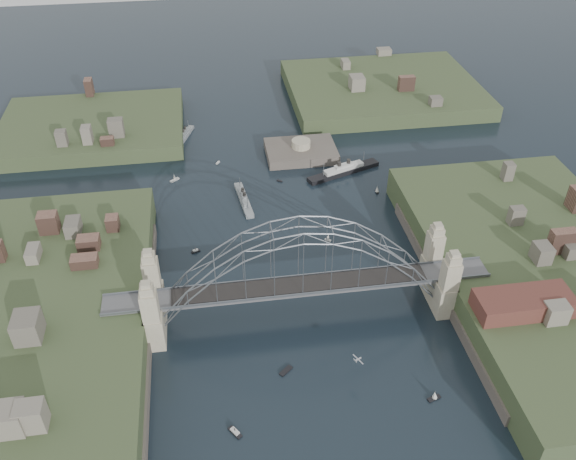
# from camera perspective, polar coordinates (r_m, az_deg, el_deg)

# --- Properties ---
(ground) EXTENTS (500.00, 500.00, 0.00)m
(ground) POSITION_cam_1_polar(r_m,az_deg,el_deg) (136.00, 1.14, -7.89)
(ground) COLOR black
(ground) RESTS_ON ground
(bridge) EXTENTS (84.00, 13.80, 24.60)m
(bridge) POSITION_cam_1_polar(r_m,az_deg,el_deg) (127.64, 1.21, -3.95)
(bridge) COLOR #555558
(bridge) RESTS_ON ground
(shore_west) EXTENTS (50.50, 90.00, 12.00)m
(shore_west) POSITION_cam_1_polar(r_m,az_deg,el_deg) (139.46, -23.09, -9.16)
(shore_west) COLOR #364626
(shore_west) RESTS_ON ground
(shore_east) EXTENTS (50.50, 90.00, 12.00)m
(shore_east) POSITION_cam_1_polar(r_m,az_deg,el_deg) (152.87, 22.93, -4.49)
(shore_east) COLOR #364626
(shore_east) RESTS_ON ground
(headland_nw) EXTENTS (60.00, 45.00, 9.00)m
(headland_nw) POSITION_cam_1_polar(r_m,az_deg,el_deg) (216.03, -17.97, 8.80)
(headland_nw) COLOR #364626
(headland_nw) RESTS_ON ground
(headland_ne) EXTENTS (70.00, 55.00, 9.50)m
(headland_ne) POSITION_cam_1_polar(r_m,az_deg,el_deg) (235.83, 8.93, 12.61)
(headland_ne) COLOR #364626
(headland_ne) RESTS_ON ground
(fort_island) EXTENTS (22.00, 16.00, 9.40)m
(fort_island) POSITION_cam_1_polar(r_m,az_deg,el_deg) (193.26, 1.23, 7.00)
(fort_island) COLOR #4E463E
(fort_island) RESTS_ON ground
(wharf_shed) EXTENTS (20.00, 8.00, 4.00)m
(wharf_shed) POSITION_cam_1_polar(r_m,az_deg,el_deg) (132.87, 21.45, -6.49)
(wharf_shed) COLOR #592D26
(wharf_shed) RESTS_ON shore_east
(finger_pier) EXTENTS (4.00, 22.00, 1.40)m
(finger_pier) POSITION_cam_1_polar(r_m,az_deg,el_deg) (129.10, 21.26, -13.98)
(finger_pier) COLOR #555558
(finger_pier) RESTS_ON ground
(naval_cruiser_near) EXTENTS (4.27, 17.46, 5.19)m
(naval_cruiser_near) POSITION_cam_1_polar(r_m,az_deg,el_deg) (170.63, -4.22, 2.92)
(naval_cruiser_near) COLOR gray
(naval_cruiser_near) RESTS_ON ground
(naval_cruiser_far) EXTENTS (6.36, 13.62, 4.65)m
(naval_cruiser_far) POSITION_cam_1_polar(r_m,az_deg,el_deg) (206.29, -9.76, 8.84)
(naval_cruiser_far) COLOR gray
(naval_cruiser_far) RESTS_ON ground
(ocean_liner) EXTENTS (23.68, 11.57, 5.91)m
(ocean_liner) POSITION_cam_1_polar(r_m,az_deg,el_deg) (183.92, 5.29, 5.62)
(ocean_liner) COLOR black
(ocean_liner) RESTS_ON ground
(aeroplane) EXTENTS (1.74, 2.81, 0.44)m
(aeroplane) POSITION_cam_1_polar(r_m,az_deg,el_deg) (120.17, 6.60, -12.13)
(aeroplane) COLOR #B6B7BD
(small_boat_a) EXTENTS (2.33, 1.46, 1.43)m
(small_boat_a) POSITION_cam_1_polar(r_m,az_deg,el_deg) (153.92, -8.77, -1.99)
(small_boat_a) COLOR silver
(small_boat_a) RESTS_ON ground
(small_boat_b) EXTENTS (1.73, 1.54, 2.38)m
(small_boat_b) POSITION_cam_1_polar(r_m,az_deg,el_deg) (155.74, 3.82, -0.72)
(small_boat_b) COLOR silver
(small_boat_b) RESTS_ON ground
(small_boat_c) EXTENTS (3.01, 2.79, 0.45)m
(small_boat_c) POSITION_cam_1_polar(r_m,az_deg,el_deg) (124.58, -0.20, -13.22)
(small_boat_c) COLOR silver
(small_boat_c) RESTS_ON ground
(small_boat_d) EXTENTS (1.00, 1.92, 2.38)m
(small_boat_d) POSITION_cam_1_polar(r_m,az_deg,el_deg) (176.07, 8.45, 3.82)
(small_boat_d) COLOR silver
(small_boat_d) RESTS_ON ground
(small_boat_e) EXTENTS (2.89, 2.70, 2.38)m
(small_boat_e) POSITION_cam_1_polar(r_m,az_deg,el_deg) (182.93, -10.72, 4.85)
(small_boat_e) COLOR silver
(small_boat_e) RESTS_ON ground
(small_boat_f) EXTENTS (1.68, 1.41, 0.45)m
(small_boat_f) POSITION_cam_1_polar(r_m,az_deg,el_deg) (179.59, -0.80, 4.67)
(small_boat_f) COLOR silver
(small_boat_f) RESTS_ON ground
(small_boat_g) EXTENTS (2.90, 1.69, 2.38)m
(small_boat_g) POSITION_cam_1_polar(r_m,az_deg,el_deg) (123.12, 13.72, -15.07)
(small_boat_g) COLOR silver
(small_boat_g) RESTS_ON ground
(small_boat_h) EXTENTS (1.43, 1.93, 0.45)m
(small_boat_h) POSITION_cam_1_polar(r_m,az_deg,el_deg) (189.99, -6.68, 6.35)
(small_boat_h) COLOR silver
(small_boat_h) RESTS_ON ground
(small_boat_i) EXTENTS (2.27, 1.80, 0.45)m
(small_boat_i) POSITION_cam_1_polar(r_m,az_deg,el_deg) (147.83, 10.16, -4.14)
(small_boat_i) COLOR silver
(small_boat_i) RESTS_ON ground
(small_boat_j) EXTENTS (2.60, 3.08, 1.43)m
(small_boat_j) POSITION_cam_1_polar(r_m,az_deg,el_deg) (116.18, -5.06, -18.56)
(small_boat_j) COLOR silver
(small_boat_j) RESTS_ON ground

